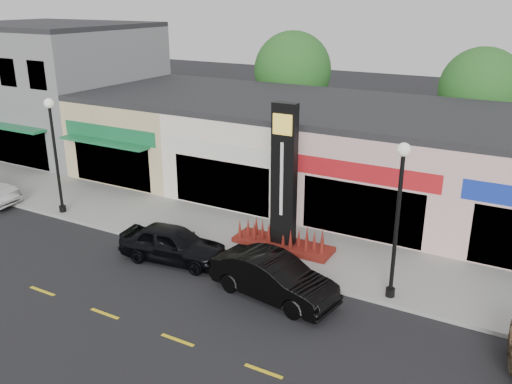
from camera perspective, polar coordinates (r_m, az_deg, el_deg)
ground at (r=20.97m, az=-9.88°, el=-8.66°), size 120.00×120.00×0.00m
sidewalk at (r=24.08m, az=-3.42°, el=-4.27°), size 52.00×4.30×0.15m
curb at (r=22.40m, az=-6.53°, el=-6.31°), size 52.00×0.20×0.15m
building_grey_2story at (r=39.80m, az=-20.42°, el=10.34°), size 12.00×10.95×8.30m
shop_beige at (r=33.58m, az=-9.28°, el=6.70°), size 7.00×10.85×4.80m
shop_cream at (r=29.85m, az=1.42°, el=5.30°), size 7.00×10.01×4.80m
shop_pink_w at (r=27.41m, az=14.48°, el=3.33°), size 7.00×10.01×4.80m
tree_rear_west at (r=37.48m, az=3.88°, el=12.66°), size 5.20×5.20×7.83m
tree_rear_mid at (r=34.19m, az=22.61°, el=9.94°), size 4.80×4.80×7.29m
lamp_west_near at (r=26.74m, az=-20.47°, el=4.69°), size 0.44×0.44×5.47m
lamp_east_near at (r=18.23m, az=14.76°, el=-1.50°), size 0.44×0.44×5.47m
pylon_sign at (r=21.75m, az=2.92°, el=-0.71°), size 4.20×1.30×6.00m
car_black_sedan at (r=21.72m, az=-8.76°, el=-5.38°), size 2.27×4.49×1.47m
car_black_conv at (r=18.97m, az=1.86°, el=-8.98°), size 2.34×4.84×1.53m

